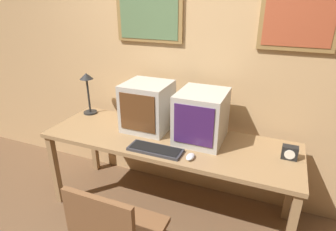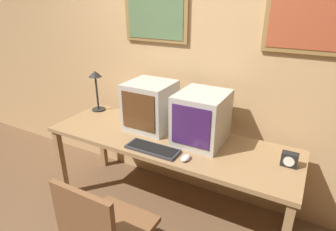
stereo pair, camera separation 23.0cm
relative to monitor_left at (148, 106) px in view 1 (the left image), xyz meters
The scene contains 8 objects.
wall_back 0.55m from the monitor_left, 53.67° to the left, with size 8.00×0.08×2.60m.
desk 0.40m from the monitor_left, 26.61° to the right, with size 2.15×0.70×0.75m.
monitor_left is the anchor object (origin of this frame).
monitor_right 0.51m from the monitor_left, ahead, with size 0.38×0.44×0.42m.
keyboard_main 0.47m from the monitor_left, 56.32° to the right, with size 0.43×0.16×0.03m.
mouse_near_keyboard 0.67m from the monitor_left, 34.24° to the right, with size 0.06×0.10×0.03m.
desk_clock 1.22m from the monitor_left, ahead, with size 0.11×0.07×0.10m.
desk_lamp 0.72m from the monitor_left, behind, with size 0.14×0.14×0.42m.
Camera 1 is at (0.81, -1.20, 1.87)m, focal length 30.00 mm.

